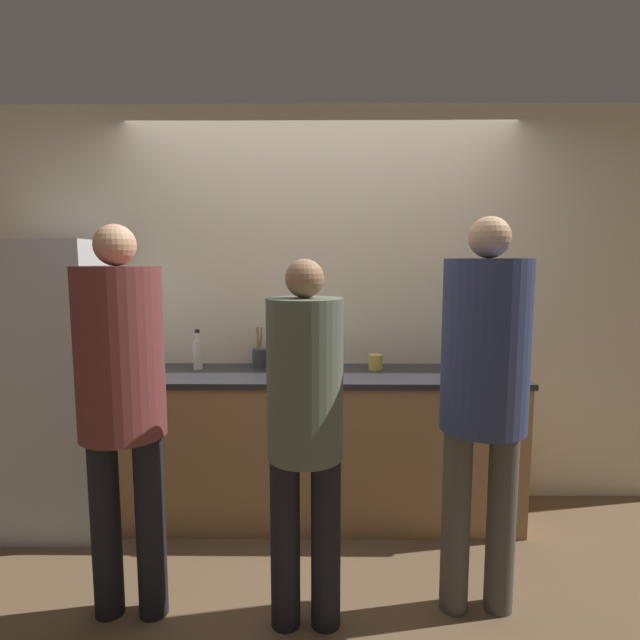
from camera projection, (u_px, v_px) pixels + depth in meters
The scene contains 12 objects.
ground_plane at pixel (320, 544), 2.85m from camera, with size 14.00×14.00×0.00m, color brown.
wall_back at pixel (321, 308), 3.33m from camera, with size 5.20×0.06×2.60m.
counter at pixel (320, 444), 3.14m from camera, with size 2.43×0.62×0.93m.
refrigerator at pixel (58, 384), 3.05m from camera, with size 0.66×0.69×1.73m.
person_left at pixel (122, 386), 2.17m from camera, with size 0.37×0.37×1.77m.
person_center at pixel (305, 418), 2.11m from camera, with size 0.32×0.32×1.62m.
person_right at pixel (484, 378), 2.20m from camera, with size 0.38×0.38×1.80m.
fruit_bowl at pixel (308, 370), 2.94m from camera, with size 0.34×0.34×0.12m.
utensil_crock at pixel (260, 356), 3.25m from camera, with size 0.09×0.09×0.26m.
bottle_clear at pixel (198, 354), 3.16m from camera, with size 0.06×0.06×0.25m.
bottle_amber at pixel (274, 357), 3.16m from camera, with size 0.06×0.06×0.21m.
cup_yellow at pixel (376, 362), 3.16m from camera, with size 0.09×0.09×0.10m.
Camera 1 is at (0.03, -2.68, 1.61)m, focal length 28.00 mm.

